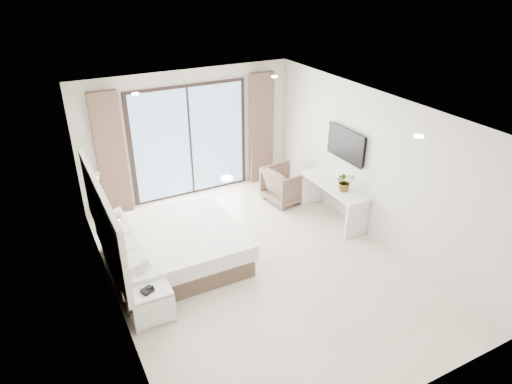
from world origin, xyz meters
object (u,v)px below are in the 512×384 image
Objects in this scene: bed at (173,247)px; console_desk at (334,193)px; nightstand at (151,304)px; armchair at (286,183)px.

console_desk reaches higher than bed.
bed is 1.32× the size of console_desk.
armchair reaches higher than nightstand.
console_desk is (3.27, -0.04, 0.25)m from bed.
armchair reaches higher than console_desk.
bed is at bearing 179.29° from console_desk.
bed is 2.62× the size of armchair.
armchair reaches higher than bed.
nightstand is at bearing -164.20° from console_desk.
armchair is (-0.42, 1.10, -0.15)m from console_desk.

